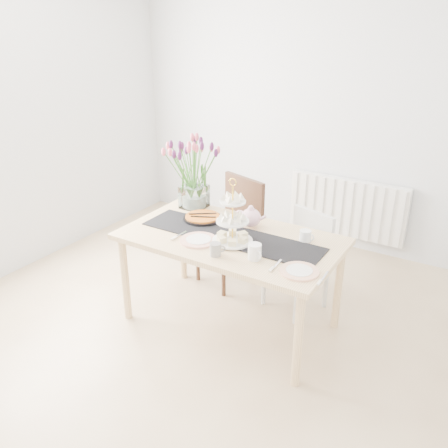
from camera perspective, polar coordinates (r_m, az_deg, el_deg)
The scene contains 15 objects.
room_shell at distance 3.05m, azimuth -6.07°, elevation 5.76°, with size 4.50×4.50×4.50m.
radiator at distance 4.99m, azimuth 14.55°, elevation 1.95°, with size 1.20×0.08×0.60m, color white.
dining_table at distance 3.52m, azimuth 0.78°, elevation -2.62°, with size 1.60×0.90×0.75m.
chair_brown at distance 4.20m, azimuth 1.17°, elevation 0.17°, with size 0.59×0.59×0.95m.
chair_white at distance 3.92m, azimuth 9.48°, elevation -3.49°, with size 0.50×0.50×0.81m.
table_runner at distance 3.49m, azimuth 0.78°, elevation -1.44°, with size 1.40×0.35×0.01m, color black.
tulip_vase at distance 3.91m, azimuth -3.73°, elevation 7.32°, with size 0.70×0.70×0.60m.
cake_stand at distance 3.35m, azimuth 1.03°, elevation -0.32°, with size 0.29×0.29×0.43m.
teapot at distance 3.62m, azimuth 3.23°, elevation 0.77°, with size 0.25×0.20×0.16m, color silver, non-canonical shape.
cream_jug at distance 3.44m, azimuth 9.75°, elevation -1.42°, with size 0.08×0.08×0.08m, color white.
tart_tin at distance 3.76m, azimuth -2.59°, elevation 0.73°, with size 0.31×0.31×0.04m.
mug_grey at distance 3.19m, azimuth -1.04°, elevation -3.07°, with size 0.08×0.08×0.09m, color gray.
mug_white at distance 3.15m, azimuth 3.71°, elevation -3.34°, with size 0.09×0.09×0.11m, color white.
plate_left at distance 3.42m, azimuth -3.08°, elevation -1.95°, with size 0.27×0.27×0.01m, color white.
plate_right at distance 3.05m, azimuth 9.04°, elevation -5.63°, with size 0.25×0.25×0.01m, color white.
Camera 1 is at (1.79, -2.29, 2.23)m, focal length 38.00 mm.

